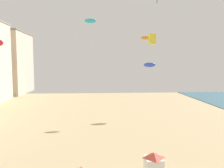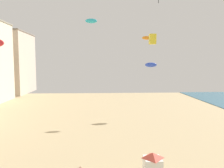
{
  "view_description": "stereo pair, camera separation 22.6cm",
  "coord_description": "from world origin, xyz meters",
  "px_view_note": "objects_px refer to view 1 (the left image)",
  "views": [
    {
      "loc": [
        3.3,
        -0.93,
        8.24
      ],
      "look_at": [
        4.5,
        18.64,
        6.4
      ],
      "focal_mm": 35.36,
      "sensor_mm": 36.0,
      "label": 1
    },
    {
      "loc": [
        3.52,
        -0.94,
        8.24
      ],
      "look_at": [
        4.5,
        18.64,
        6.4
      ],
      "focal_mm": 35.36,
      "sensor_mm": 36.0,
      "label": 2
    }
  ],
  "objects_px": {
    "lifeguard_stand": "(154,163)",
    "kite_blue_parafoil": "(150,65)",
    "kite_orange_parafoil": "(145,38)",
    "kite_yellow_box": "(152,39)",
    "kite_cyan_parafoil": "(90,21)"
  },
  "relations": [
    {
      "from": "lifeguard_stand",
      "to": "kite_blue_parafoil",
      "type": "distance_m",
      "value": 24.89
    },
    {
      "from": "lifeguard_stand",
      "to": "kite_orange_parafoil",
      "type": "xyz_separation_m",
      "value": [
        4.61,
        24.83,
        10.8
      ]
    },
    {
      "from": "kite_yellow_box",
      "to": "kite_orange_parafoil",
      "type": "bearing_deg",
      "value": 80.36
    },
    {
      "from": "kite_cyan_parafoil",
      "to": "kite_yellow_box",
      "type": "bearing_deg",
      "value": -50.03
    },
    {
      "from": "kite_blue_parafoil",
      "to": "kite_cyan_parafoil",
      "type": "relative_size",
      "value": 1.31
    },
    {
      "from": "kite_blue_parafoil",
      "to": "kite_yellow_box",
      "type": "height_order",
      "value": "kite_yellow_box"
    },
    {
      "from": "kite_cyan_parafoil",
      "to": "kite_yellow_box",
      "type": "relative_size",
      "value": 1.55
    },
    {
      "from": "kite_cyan_parafoil",
      "to": "kite_yellow_box",
      "type": "xyz_separation_m",
      "value": [
        6.36,
        -7.59,
        -3.13
      ]
    },
    {
      "from": "lifeguard_stand",
      "to": "kite_orange_parafoil",
      "type": "distance_m",
      "value": 27.46
    },
    {
      "from": "kite_blue_parafoil",
      "to": "kite_yellow_box",
      "type": "distance_m",
      "value": 15.73
    },
    {
      "from": "kite_blue_parafoil",
      "to": "kite_yellow_box",
      "type": "bearing_deg",
      "value": -102.38
    },
    {
      "from": "lifeguard_stand",
      "to": "kite_yellow_box",
      "type": "relative_size",
      "value": 2.57
    },
    {
      "from": "kite_blue_parafoil",
      "to": "kite_orange_parafoil",
      "type": "bearing_deg",
      "value": 112.96
    },
    {
      "from": "kite_cyan_parafoil",
      "to": "kite_yellow_box",
      "type": "distance_m",
      "value": 10.38
    },
    {
      "from": "lifeguard_stand",
      "to": "kite_yellow_box",
      "type": "distance_m",
      "value": 12.31
    }
  ]
}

